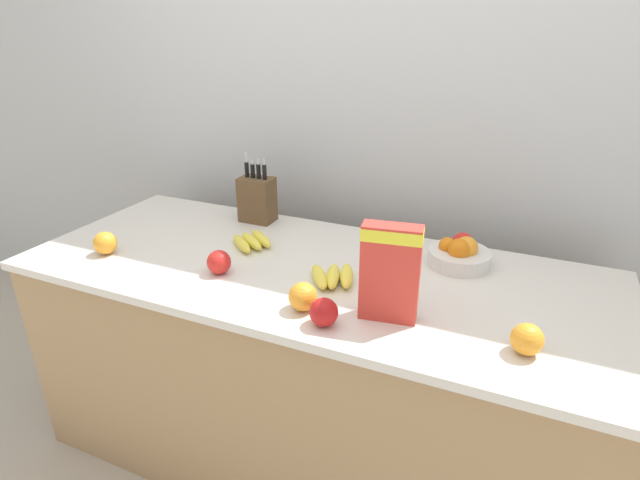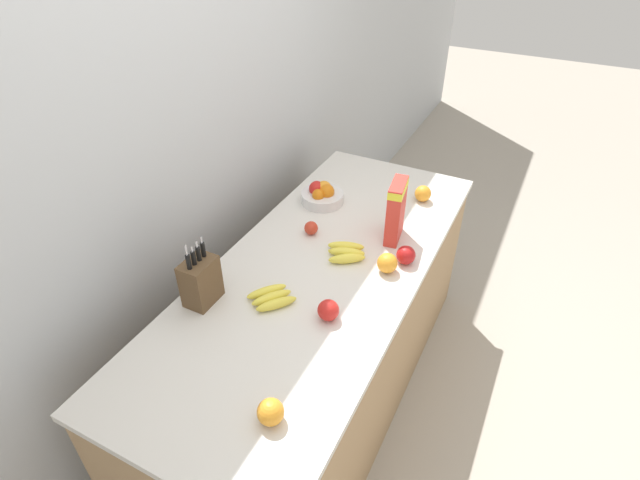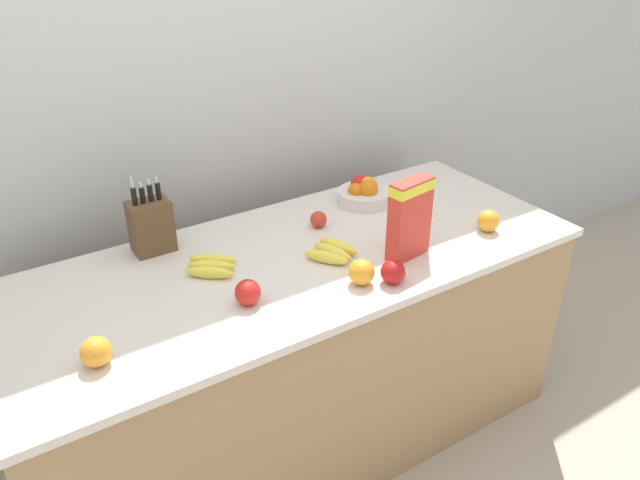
# 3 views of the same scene
# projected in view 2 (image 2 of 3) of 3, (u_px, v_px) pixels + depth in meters

# --- Properties ---
(ground_plane) EXTENTS (14.00, 14.00, 0.00)m
(ground_plane) POSITION_uv_depth(u_px,v_px,m) (320.00, 391.00, 2.67)
(ground_plane) COLOR #B2A899
(wall_back) EXTENTS (9.00, 0.06, 2.60)m
(wall_back) POSITION_uv_depth(u_px,v_px,m) (188.00, 144.00, 2.14)
(wall_back) COLOR silver
(wall_back) RESTS_ON ground_plane
(counter) EXTENTS (2.10, 0.84, 0.86)m
(counter) POSITION_uv_depth(u_px,v_px,m) (321.00, 335.00, 2.42)
(counter) COLOR tan
(counter) RESTS_ON ground_plane
(knife_block) EXTENTS (0.14, 0.10, 0.30)m
(knife_block) POSITION_uv_depth(u_px,v_px,m) (201.00, 281.00, 1.93)
(knife_block) COLOR brown
(knife_block) RESTS_ON counter
(cereal_box) EXTENTS (0.18, 0.09, 0.29)m
(cereal_box) POSITION_uv_depth(u_px,v_px,m) (396.00, 209.00, 2.24)
(cereal_box) COLOR red
(cereal_box) RESTS_ON counter
(fruit_bowl) EXTENTS (0.22, 0.22, 0.11)m
(fruit_bowl) POSITION_uv_depth(u_px,v_px,m) (322.00, 195.00, 2.56)
(fruit_bowl) COLOR silver
(fruit_bowl) RESTS_ON counter
(banana_bunch_left) EXTENTS (0.20, 0.21, 0.04)m
(banana_bunch_left) POSITION_uv_depth(u_px,v_px,m) (271.00, 298.00, 1.97)
(banana_bunch_left) COLOR yellow
(banana_bunch_left) RESTS_ON counter
(banana_bunch_right) EXTENTS (0.19, 0.20, 0.04)m
(banana_bunch_right) POSITION_uv_depth(u_px,v_px,m) (346.00, 252.00, 2.21)
(banana_bunch_right) COLOR yellow
(banana_bunch_right) RESTS_ON counter
(apple_leftmost) EXTENTS (0.06, 0.06, 0.06)m
(apple_leftmost) POSITION_uv_depth(u_px,v_px,m) (311.00, 228.00, 2.34)
(apple_leftmost) COLOR red
(apple_leftmost) RESTS_ON counter
(apple_front) EXTENTS (0.08, 0.08, 0.08)m
(apple_front) POSITION_uv_depth(u_px,v_px,m) (406.00, 255.00, 2.16)
(apple_front) COLOR red
(apple_front) RESTS_ON counter
(apple_rightmost) EXTENTS (0.08, 0.08, 0.08)m
(apple_rightmost) POSITION_uv_depth(u_px,v_px,m) (328.00, 310.00, 1.88)
(apple_rightmost) COLOR red
(apple_rightmost) RESTS_ON counter
(orange_by_cereal) EXTENTS (0.08, 0.08, 0.08)m
(orange_by_cereal) POSITION_uv_depth(u_px,v_px,m) (423.00, 194.00, 2.58)
(orange_by_cereal) COLOR orange
(orange_by_cereal) RESTS_ON counter
(orange_near_bowl) EXTENTS (0.09, 0.09, 0.09)m
(orange_near_bowl) POSITION_uv_depth(u_px,v_px,m) (387.00, 263.00, 2.11)
(orange_near_bowl) COLOR orange
(orange_near_bowl) RESTS_ON counter
(orange_mid_right) EXTENTS (0.09, 0.09, 0.09)m
(orange_mid_right) POSITION_uv_depth(u_px,v_px,m) (271.00, 412.00, 1.52)
(orange_mid_right) COLOR orange
(orange_mid_right) RESTS_ON counter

